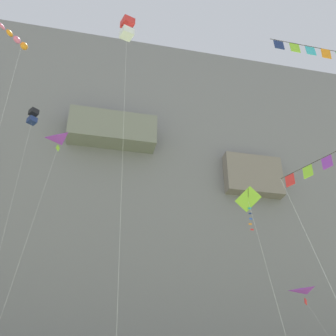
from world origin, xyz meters
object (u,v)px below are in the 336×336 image
(kite_box_mid_left, at_px, (127,29))
(kite_delta_near_cliff, at_px, (308,302))
(kite_delta_low_right, at_px, (60,153))
(kite_box_mid_center, at_px, (33,117))
(kite_banner_high_right, at_px, (314,60))
(kite_diamond_upper_mid, at_px, (250,207))
(kite_windsock_mid_right, at_px, (17,41))

(kite_box_mid_left, relative_size, kite_delta_near_cliff, 2.54)
(kite_delta_low_right, xyz_separation_m, kite_delta_near_cliff, (23.96, 2.70, -11.48))
(kite_box_mid_left, height_order, kite_delta_near_cliff, kite_box_mid_left)
(kite_box_mid_left, distance_m, kite_box_mid_center, 17.65)
(kite_box_mid_left, bearing_deg, kite_banner_high_right, -47.68)
(kite_box_mid_left, relative_size, kite_diamond_upper_mid, 2.00)
(kite_windsock_mid_right, height_order, kite_box_mid_left, kite_windsock_mid_right)
(kite_box_mid_center, bearing_deg, kite_delta_low_right, -50.98)
(kite_windsock_mid_right, bearing_deg, kite_box_mid_center, 88.16)
(kite_windsock_mid_right, xyz_separation_m, kite_box_mid_center, (0.37, 11.53, 0.89))
(kite_box_mid_left, bearing_deg, kite_windsock_mid_right, 155.11)
(kite_box_mid_center, relative_size, kite_delta_near_cliff, 2.70)
(kite_windsock_mid_right, distance_m, kite_delta_low_right, 10.07)
(kite_banner_high_right, bearing_deg, kite_delta_near_cliff, 64.30)
(kite_delta_low_right, bearing_deg, kite_banner_high_right, -57.33)
(kite_windsock_mid_right, relative_size, kite_banner_high_right, 1.61)
(kite_box_mid_left, distance_m, kite_delta_low_right, 12.86)
(kite_windsock_mid_right, distance_m, kite_banner_high_right, 24.45)
(kite_diamond_upper_mid, bearing_deg, kite_box_mid_center, 134.37)
(kite_delta_low_right, bearing_deg, kite_windsock_mid_right, -120.82)
(kite_delta_near_cliff, bearing_deg, kite_box_mid_left, -145.09)
(kite_box_mid_left, xyz_separation_m, kite_delta_near_cliff, (19.48, 13.59, -16.65))
(kite_delta_low_right, bearing_deg, kite_box_mid_center, 129.02)
(kite_diamond_upper_mid, distance_m, kite_banner_high_right, 9.22)
(kite_windsock_mid_right, xyz_separation_m, kite_diamond_upper_mid, (16.63, -5.09, -15.61))
(kite_box_mid_left, bearing_deg, kite_delta_low_right, 112.36)
(kite_windsock_mid_right, height_order, kite_box_mid_center, kite_box_mid_center)
(kite_box_mid_center, xyz_separation_m, kite_delta_near_cliff, (27.70, -1.92, -18.42))
(kite_diamond_upper_mid, relative_size, kite_banner_high_right, 0.79)
(kite_box_mid_left, xyz_separation_m, kite_diamond_upper_mid, (8.03, -1.10, -14.72))
(kite_delta_low_right, bearing_deg, kite_box_mid_left, -67.64)
(kite_box_mid_center, bearing_deg, kite_delta_near_cliff, -3.97)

